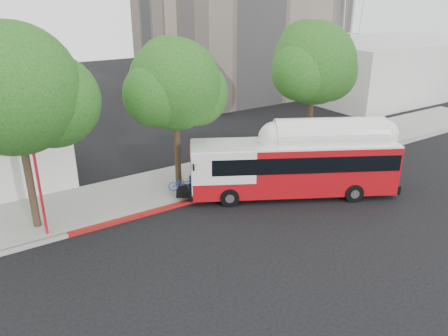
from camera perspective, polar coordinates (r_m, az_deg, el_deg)
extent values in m
plane|color=black|center=(21.85, 3.80, -7.48)|extent=(120.00, 120.00, 0.00)
cube|color=gray|center=(26.74, -4.49, -1.58)|extent=(60.00, 5.00, 0.15)
cube|color=gray|center=(24.68, -1.59, -3.61)|extent=(60.00, 0.30, 0.15)
cube|color=#9C1211|center=(23.43, -7.89, -5.28)|extent=(10.00, 0.32, 0.16)
cylinder|color=#2D2116|center=(22.18, -24.24, -0.32)|extent=(0.36, 0.36, 6.08)
sphere|color=#1B4614|center=(21.17, -25.84, 9.24)|extent=(5.80, 5.80, 5.80)
sphere|color=#1B4614|center=(21.76, -21.45, 8.14)|extent=(4.35, 4.35, 4.35)
cylinder|color=#2D2116|center=(24.95, -6.13, 3.12)|extent=(0.36, 0.36, 5.44)
sphere|color=#1B4614|center=(24.07, -6.46, 10.80)|extent=(5.00, 5.00, 5.00)
sphere|color=#1B4614|center=(25.01, -3.76, 9.72)|extent=(3.75, 3.75, 3.75)
cylinder|color=#2D2116|center=(30.36, 11.17, 6.56)|extent=(0.36, 0.36, 5.76)
sphere|color=#1B4614|center=(29.64, 11.69, 13.28)|extent=(5.40, 5.40, 5.40)
sphere|color=#1B4614|center=(30.93, 13.35, 12.14)|extent=(4.05, 4.05, 4.05)
cube|color=silver|center=(52.48, 20.46, 12.14)|extent=(20.00, 12.00, 6.00)
cube|color=#A90B12|center=(24.57, 9.02, 0.10)|extent=(11.08, 7.47, 2.72)
cube|color=black|center=(24.48, 10.17, 1.36)|extent=(10.11, 6.99, 0.89)
cube|color=white|center=(24.09, 9.22, 3.19)|extent=(11.04, 7.41, 0.09)
cube|color=white|center=(24.52, 13.53, 3.80)|extent=(6.18, 4.49, 0.52)
cube|color=black|center=(24.39, -5.36, -3.00)|extent=(1.46, 1.84, 0.06)
imported|color=#213298|center=(24.20, -5.40, -2.03)|extent=(1.26, 1.68, 0.85)
cylinder|color=red|center=(21.52, -22.84, -3.12)|extent=(0.13, 0.13, 4.45)
cube|color=black|center=(20.71, -23.78, 2.76)|extent=(0.06, 0.45, 0.28)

